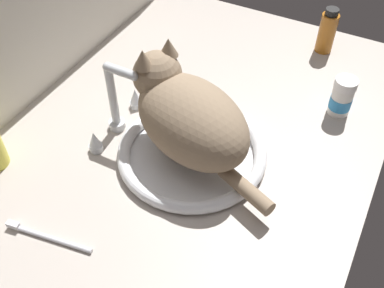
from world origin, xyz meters
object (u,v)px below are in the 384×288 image
object	(u,v)px
toothbrush	(47,237)
pill_bottle	(342,98)
cat	(186,113)
faucet	(116,105)
sink_basin	(192,152)
amber_bottle	(327,31)

from	to	relation	value
toothbrush	pill_bottle	bearing A→B (deg)	-32.80
cat	faucet	bearing A→B (deg)	92.53
sink_basin	cat	world-z (taller)	cat
sink_basin	cat	bearing A→B (deg)	67.51
amber_bottle	cat	bearing A→B (deg)	163.23
amber_bottle	sink_basin	bearing A→B (deg)	165.31
faucet	amber_bottle	world-z (taller)	faucet
sink_basin	toothbrush	size ratio (longest dim) A/B	1.83
cat	sink_basin	bearing A→B (deg)	-112.49
sink_basin	pill_bottle	size ratio (longest dim) A/B	3.31
cat	amber_bottle	size ratio (longest dim) A/B	2.97
sink_basin	toothbrush	bearing A→B (deg)	155.26
faucet	toothbrush	distance (cm)	33.35
faucet	cat	distance (cm)	18.39
sink_basin	cat	distance (cm)	10.63
amber_bottle	faucet	bearing A→B (deg)	148.06
faucet	pill_bottle	distance (cm)	54.32
faucet	toothbrush	bearing A→B (deg)	-171.39
sink_basin	amber_bottle	world-z (taller)	amber_bottle
faucet	amber_bottle	distance (cm)	64.48
faucet	cat	bearing A→B (deg)	-87.47
amber_bottle	toothbrush	size ratio (longest dim) A/B	0.72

